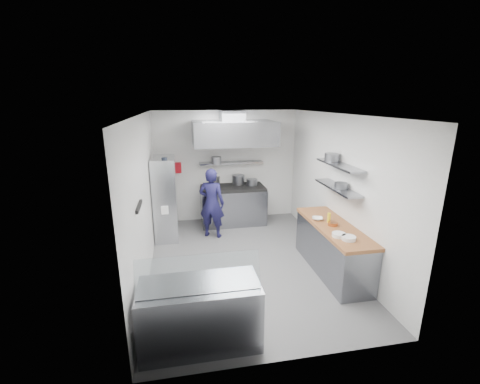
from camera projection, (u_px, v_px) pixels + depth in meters
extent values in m
plane|color=#4D4D4F|center=(246.00, 262.00, 6.25)|extent=(5.00, 5.00, 0.00)
plane|color=silver|center=(246.00, 114.00, 5.47)|extent=(5.00, 5.00, 0.00)
cube|color=white|center=(226.00, 166.00, 8.22)|extent=(3.60, 2.80, 0.02)
cube|color=white|center=(292.00, 256.00, 3.50)|extent=(3.60, 2.80, 0.02)
cube|color=white|center=(144.00, 198.00, 5.54)|extent=(2.80, 5.00, 0.02)
cube|color=white|center=(337.00, 188.00, 6.18)|extent=(2.80, 5.00, 0.02)
cube|color=gray|center=(233.00, 206.00, 8.13)|extent=(1.60, 0.80, 0.90)
cube|color=black|center=(233.00, 188.00, 7.99)|extent=(1.57, 0.78, 0.06)
cylinder|color=slate|center=(214.00, 180.00, 8.25)|extent=(0.30, 0.30, 0.20)
cylinder|color=slate|center=(238.00, 180.00, 8.19)|extent=(0.31, 0.31, 0.24)
cylinder|color=slate|center=(252.00, 182.00, 8.10)|extent=(0.27, 0.27, 0.16)
cube|color=gray|center=(231.00, 163.00, 8.06)|extent=(1.60, 0.30, 0.04)
cylinder|color=slate|center=(216.00, 160.00, 7.75)|extent=(0.24, 0.24, 0.18)
cube|color=gray|center=(234.00, 133.00, 7.45)|extent=(1.90, 1.15, 0.55)
cube|color=slate|center=(232.00, 116.00, 7.56)|extent=(0.55, 0.55, 0.24)
cube|color=#AE0D19|center=(177.00, 168.00, 7.94)|extent=(0.22, 0.10, 0.26)
imported|color=#15133B|center=(212.00, 203.00, 7.22)|extent=(0.69, 0.58, 1.60)
cube|color=silver|center=(165.00, 198.00, 7.16)|extent=(0.50, 0.90, 1.85)
cube|color=white|center=(165.00, 209.00, 6.81)|extent=(0.15, 0.18, 0.17)
cube|color=yellow|center=(164.00, 183.00, 6.99)|extent=(0.13, 0.17, 0.15)
cylinder|color=black|center=(164.00, 162.00, 6.67)|extent=(0.12, 0.12, 0.18)
cube|color=black|center=(139.00, 206.00, 4.66)|extent=(0.04, 0.55, 0.05)
cube|color=gray|center=(332.00, 250.00, 5.83)|extent=(0.62, 2.00, 0.84)
cube|color=brown|center=(334.00, 227.00, 5.70)|extent=(0.65, 2.04, 0.06)
cylinder|color=white|center=(349.00, 238.00, 5.09)|extent=(0.22, 0.22, 0.06)
cylinder|color=white|center=(339.00, 235.00, 5.21)|extent=(0.22, 0.22, 0.06)
cylinder|color=#B56633|center=(333.00, 224.00, 5.67)|extent=(0.17, 0.17, 0.06)
cylinder|color=yellow|center=(329.00, 218.00, 5.79)|extent=(0.06, 0.06, 0.18)
imported|color=white|center=(317.00, 219.00, 5.93)|extent=(0.25, 0.25, 0.05)
cube|color=gray|center=(337.00, 188.00, 5.84)|extent=(0.30, 1.30, 0.04)
cube|color=gray|center=(339.00, 165.00, 5.72)|extent=(0.30, 1.30, 0.04)
cylinder|color=slate|center=(341.00, 185.00, 5.72)|extent=(0.23, 0.23, 0.10)
cylinder|color=slate|center=(332.00, 157.00, 5.99)|extent=(0.27, 0.27, 0.14)
cube|color=gray|center=(200.00, 314.00, 4.07)|extent=(1.50, 0.70, 0.85)
cube|color=silver|center=(199.00, 274.00, 3.77)|extent=(1.47, 0.19, 0.42)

